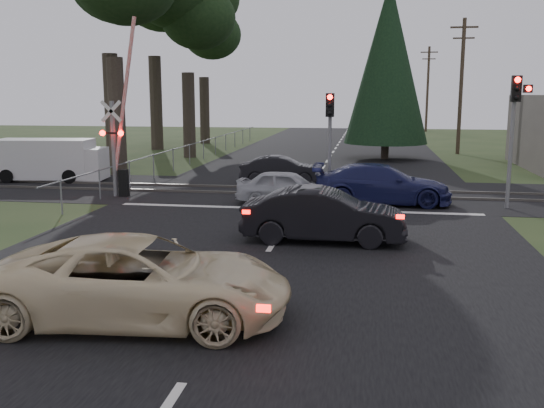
% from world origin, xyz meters
% --- Properties ---
extents(ground, '(120.00, 120.00, 0.00)m').
position_xyz_m(ground, '(0.00, 0.00, 0.00)').
color(ground, '#283A1A').
rests_on(ground, ground).
extents(road, '(14.00, 100.00, 0.01)m').
position_xyz_m(road, '(0.00, 10.00, 0.01)').
color(road, black).
rests_on(road, ground).
extents(rail_corridor, '(120.00, 8.00, 0.01)m').
position_xyz_m(rail_corridor, '(0.00, 12.00, 0.01)').
color(rail_corridor, black).
rests_on(rail_corridor, ground).
extents(stop_line, '(13.00, 0.35, 0.00)m').
position_xyz_m(stop_line, '(0.00, 8.20, 0.01)').
color(stop_line, silver).
rests_on(stop_line, ground).
extents(rail_near, '(120.00, 0.12, 0.10)m').
position_xyz_m(rail_near, '(0.00, 11.20, 0.05)').
color(rail_near, '#59544C').
rests_on(rail_near, ground).
extents(rail_far, '(120.00, 0.12, 0.10)m').
position_xyz_m(rail_far, '(0.00, 12.80, 0.05)').
color(rail_far, '#59544C').
rests_on(rail_far, ground).
extents(crossing_signal, '(1.62, 0.38, 6.96)m').
position_xyz_m(crossing_signal, '(-7.27, 9.79, 2.06)').
color(crossing_signal, slate).
rests_on(crossing_signal, ground).
extents(traffic_signal_right, '(0.68, 0.48, 4.70)m').
position_xyz_m(traffic_signal_right, '(7.55, 9.47, 3.31)').
color(traffic_signal_right, slate).
rests_on(traffic_signal_right, ground).
extents(traffic_signal_center, '(0.32, 0.48, 4.10)m').
position_xyz_m(traffic_signal_center, '(1.00, 10.68, 2.81)').
color(traffic_signal_center, slate).
rests_on(traffic_signal_center, ground).
extents(utility_pole_mid, '(1.80, 0.26, 9.00)m').
position_xyz_m(utility_pole_mid, '(8.50, 30.00, 4.73)').
color(utility_pole_mid, '#4C3D2D').
rests_on(utility_pole_mid, ground).
extents(utility_pole_far, '(1.80, 0.26, 9.00)m').
position_xyz_m(utility_pole_far, '(8.50, 55.00, 4.73)').
color(utility_pole_far, '#4C3D2D').
rests_on(utility_pole_far, ground).
extents(euc_tree_c, '(6.00, 6.00, 13.20)m').
position_xyz_m(euc_tree_c, '(-9.00, 25.00, 9.51)').
color(euc_tree_c, '#473D33').
rests_on(euc_tree_c, ground).
extents(euc_tree_e, '(6.00, 6.00, 13.20)m').
position_xyz_m(euc_tree_e, '(-11.00, 36.00, 9.51)').
color(euc_tree_e, '#473D33').
rests_on(euc_tree_e, ground).
extents(conifer_tree, '(5.20, 5.20, 11.00)m').
position_xyz_m(conifer_tree, '(3.50, 26.00, 5.99)').
color(conifer_tree, '#473D33').
rests_on(conifer_tree, ground).
extents(fence_left, '(0.10, 36.00, 1.20)m').
position_xyz_m(fence_left, '(-7.80, 22.50, 0.00)').
color(fence_left, slate).
rests_on(fence_left, ground).
extents(cream_coupe, '(5.70, 3.01, 1.53)m').
position_xyz_m(cream_coupe, '(-1.49, -2.94, 0.76)').
color(cream_coupe, beige).
rests_on(cream_coupe, ground).
extents(dark_hatchback, '(4.53, 1.60, 1.49)m').
position_xyz_m(dark_hatchback, '(1.35, 3.58, 0.75)').
color(dark_hatchback, black).
rests_on(dark_hatchback, ground).
extents(silver_car, '(3.81, 1.66, 1.28)m').
position_xyz_m(silver_car, '(-0.46, 9.14, 0.64)').
color(silver_car, '#AAACB2').
rests_on(silver_car, ground).
extents(blue_sedan, '(5.15, 2.17, 1.49)m').
position_xyz_m(blue_sedan, '(3.03, 9.82, 0.74)').
color(blue_sedan, '#191C4C').
rests_on(blue_sedan, ground).
extents(dark_car_far, '(3.89, 1.59, 1.25)m').
position_xyz_m(dark_car_far, '(-1.42, 14.39, 0.63)').
color(dark_car_far, black).
rests_on(dark_car_far, ground).
extents(white_van, '(5.22, 2.41, 1.97)m').
position_xyz_m(white_van, '(-12.24, 13.55, 1.00)').
color(white_van, silver).
rests_on(white_van, ground).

